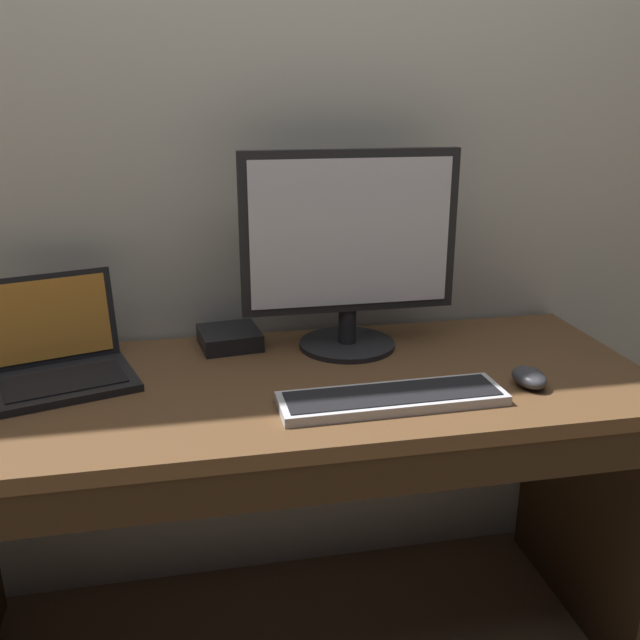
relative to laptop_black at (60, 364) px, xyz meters
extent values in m
cube|color=beige|center=(0.52, 0.27, 0.80)|extent=(4.32, 0.04, 3.24)
cube|color=brown|center=(0.52, -0.09, -0.06)|extent=(1.69, 0.66, 0.03)
cube|color=#322113|center=(1.33, -0.09, -0.45)|extent=(0.06, 0.61, 0.74)
cube|color=#322113|center=(0.52, -0.41, -0.12)|extent=(1.62, 0.02, 0.09)
cube|color=black|center=(0.01, -0.04, -0.03)|extent=(0.36, 0.30, 0.02)
cube|color=black|center=(0.01, -0.05, -0.02)|extent=(0.29, 0.21, 0.00)
cube|color=black|center=(-0.03, 0.09, 0.08)|extent=(0.30, 0.13, 0.21)
cube|color=#C67F2D|center=(-0.03, 0.08, 0.08)|extent=(0.27, 0.11, 0.19)
cylinder|color=black|center=(0.70, 0.09, -0.04)|extent=(0.25, 0.25, 0.01)
cylinder|color=black|center=(0.70, 0.09, 0.02)|extent=(0.05, 0.05, 0.09)
cube|color=black|center=(0.70, 0.07, 0.26)|extent=(0.54, 0.03, 0.40)
cube|color=silver|center=(0.70, 0.06, 0.26)|extent=(0.50, 0.00, 0.36)
cube|color=#BCBCC1|center=(0.71, -0.26, -0.03)|extent=(0.49, 0.14, 0.02)
cube|color=black|center=(0.71, -0.26, -0.02)|extent=(0.46, 0.12, 0.00)
ellipsoid|color=#38383D|center=(1.04, -0.24, -0.02)|extent=(0.07, 0.10, 0.04)
cube|color=black|center=(0.40, 0.15, -0.02)|extent=(0.17, 0.17, 0.04)
camera|label=1|loc=(0.30, -1.54, 0.59)|focal=38.56mm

